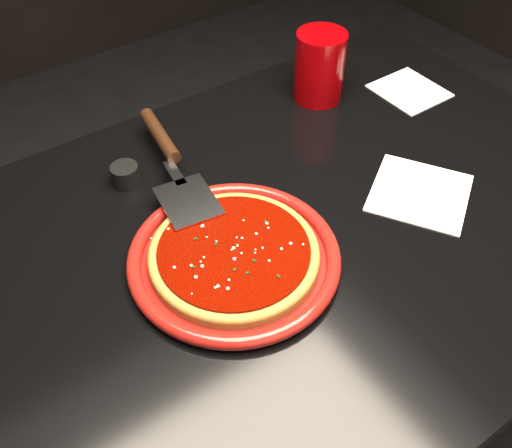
# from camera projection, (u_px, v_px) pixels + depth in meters

# --- Properties ---
(floor) EXTENTS (4.00, 4.00, 0.01)m
(floor) POSITION_uv_depth(u_px,v_px,m) (273.00, 437.00, 1.42)
(floor) COLOR black
(floor) RESTS_ON ground
(table) EXTENTS (1.20, 0.80, 0.75)m
(table) POSITION_uv_depth(u_px,v_px,m) (277.00, 357.00, 1.15)
(table) COLOR black
(table) RESTS_ON floor
(plate) EXTENTS (0.38, 0.38, 0.02)m
(plate) POSITION_uv_depth(u_px,v_px,m) (234.00, 257.00, 0.83)
(plate) COLOR maroon
(plate) RESTS_ON table
(pizza_crust) EXTENTS (0.30, 0.30, 0.01)m
(pizza_crust) POSITION_uv_depth(u_px,v_px,m) (234.00, 256.00, 0.82)
(pizza_crust) COLOR brown
(pizza_crust) RESTS_ON plate
(pizza_crust_rim) EXTENTS (0.30, 0.30, 0.02)m
(pizza_crust_rim) POSITION_uv_depth(u_px,v_px,m) (234.00, 253.00, 0.82)
(pizza_crust_rim) COLOR brown
(pizza_crust_rim) RESTS_ON plate
(pizza_sauce) EXTENTS (0.27, 0.27, 0.01)m
(pizza_sauce) POSITION_uv_depth(u_px,v_px,m) (234.00, 251.00, 0.82)
(pizza_sauce) COLOR #6D0800
(pizza_sauce) RESTS_ON plate
(parmesan_dusting) EXTENTS (0.21, 0.21, 0.01)m
(parmesan_dusting) POSITION_uv_depth(u_px,v_px,m) (234.00, 248.00, 0.81)
(parmesan_dusting) COLOR beige
(parmesan_dusting) RESTS_ON plate
(basil_flecks) EXTENTS (0.20, 0.20, 0.00)m
(basil_flecks) POSITION_uv_depth(u_px,v_px,m) (234.00, 248.00, 0.81)
(basil_flecks) COLOR black
(basil_flecks) RESTS_ON plate
(pizza_server) EXTENTS (0.15, 0.36, 0.03)m
(pizza_server) POSITION_uv_depth(u_px,v_px,m) (174.00, 163.00, 0.93)
(pizza_server) COLOR silver
(pizza_server) RESTS_ON plate
(cup) EXTENTS (0.11, 0.11, 0.13)m
(cup) POSITION_uv_depth(u_px,v_px,m) (320.00, 67.00, 1.09)
(cup) COLOR #890205
(cup) RESTS_ON table
(napkin_a) EXTENTS (0.21, 0.21, 0.00)m
(napkin_a) POSITION_uv_depth(u_px,v_px,m) (420.00, 193.00, 0.94)
(napkin_a) COLOR white
(napkin_a) RESTS_ON table
(napkin_b) EXTENTS (0.12, 0.13, 0.00)m
(napkin_b) POSITION_uv_depth(u_px,v_px,m) (409.00, 91.00, 1.15)
(napkin_b) COLOR white
(napkin_b) RESTS_ON table
(ramekin) EXTENTS (0.05, 0.05, 0.04)m
(ramekin) POSITION_uv_depth(u_px,v_px,m) (125.00, 175.00, 0.94)
(ramekin) COLOR black
(ramekin) RESTS_ON table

